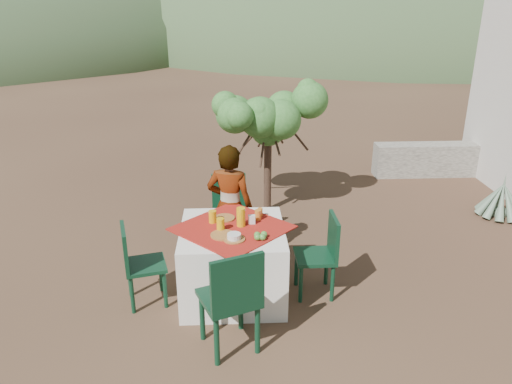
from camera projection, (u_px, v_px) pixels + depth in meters
ground at (245, 288)px, 5.27m from camera, size 160.00×160.00×0.00m
table at (233, 262)px, 5.02m from camera, size 1.30×1.30×0.76m
chair_far at (229, 208)px, 6.01m from camera, size 0.43×0.43×0.89m
chair_near at (232, 297)px, 4.13m from camera, size 0.59×0.59×0.99m
chair_left at (137, 262)px, 4.85m from camera, size 0.47×0.47×0.84m
chair_right at (322, 252)px, 5.01m from camera, size 0.40×0.40×0.86m
person at (230, 207)px, 5.50m from camera, size 0.59×0.47×1.41m
shrub_tree at (272, 122)px, 6.75m from camera, size 1.37×1.35×1.62m
agave at (501, 200)px, 6.90m from camera, size 0.66×0.65×0.70m
stone_wall at (450, 159)px, 8.49m from camera, size 2.60×0.35×0.55m
hill_near_right at (384, 34)px, 39.24m from camera, size 48.00×48.00×20.00m
hill_far_center at (194, 24)px, 53.37m from camera, size 60.00×60.00×24.00m
plate_far at (224, 218)px, 5.07m from camera, size 0.21×0.21×0.01m
plate_near at (223, 235)px, 4.71m from camera, size 0.24×0.24×0.01m
glass_far at (213, 217)px, 4.97m from camera, size 0.08×0.08×0.13m
glass_near at (221, 224)px, 4.80m from camera, size 0.08×0.08×0.12m
juice_pitcher at (241, 217)px, 4.88m from camera, size 0.09×0.09×0.19m
bowl_plate at (234, 239)px, 4.63m from camera, size 0.21×0.21×0.01m
white_bowl at (234, 236)px, 4.62m from camera, size 0.13×0.13×0.05m
jar_left at (258, 215)px, 5.03m from camera, size 0.07×0.07×0.10m
jar_right at (260, 212)px, 5.12m from camera, size 0.05×0.05×0.09m
napkin_holder at (252, 219)px, 4.94m from camera, size 0.07×0.04×0.09m
fruit_cluster at (260, 236)px, 4.64m from camera, size 0.13×0.12×0.06m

